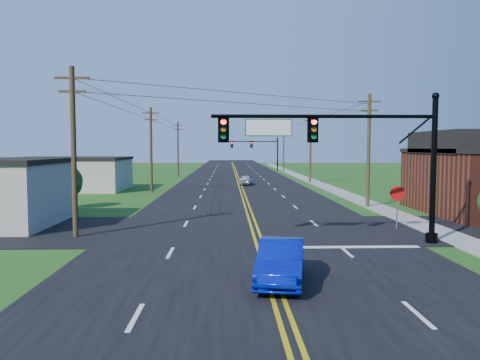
{
  "coord_description": "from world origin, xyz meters",
  "views": [
    {
      "loc": [
        -1.42,
        -14.85,
        4.79
      ],
      "look_at": [
        -0.74,
        10.0,
        3.05
      ],
      "focal_mm": 35.0,
      "sensor_mm": 36.0,
      "label": 1
    }
  ],
  "objects_px": {
    "signal_mast_far": "(256,149)",
    "blue_car": "(281,262)",
    "signal_mast_main": "(344,148)",
    "stop_sign": "(397,198)"
  },
  "relations": [
    {
      "from": "signal_mast_far",
      "to": "blue_car",
      "type": "bearing_deg",
      "value": -92.88
    },
    {
      "from": "blue_car",
      "to": "stop_sign",
      "type": "height_order",
      "value": "stop_sign"
    },
    {
      "from": "signal_mast_far",
      "to": "blue_car",
      "type": "relative_size",
      "value": 2.47
    },
    {
      "from": "signal_mast_main",
      "to": "stop_sign",
      "type": "relative_size",
      "value": 4.42
    },
    {
      "from": "signal_mast_main",
      "to": "blue_car",
      "type": "height_order",
      "value": "signal_mast_main"
    },
    {
      "from": "signal_mast_far",
      "to": "stop_sign",
      "type": "bearing_deg",
      "value": -86.58
    },
    {
      "from": "signal_mast_far",
      "to": "blue_car",
      "type": "height_order",
      "value": "signal_mast_far"
    },
    {
      "from": "signal_mast_main",
      "to": "blue_car",
      "type": "bearing_deg",
      "value": -120.3
    },
    {
      "from": "signal_mast_main",
      "to": "signal_mast_far",
      "type": "distance_m",
      "value": 72.0
    },
    {
      "from": "signal_mast_main",
      "to": "stop_sign",
      "type": "xyz_separation_m",
      "value": [
        4.16,
        3.98,
        -2.91
      ]
    }
  ]
}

